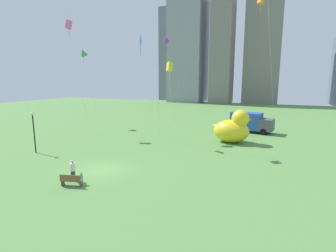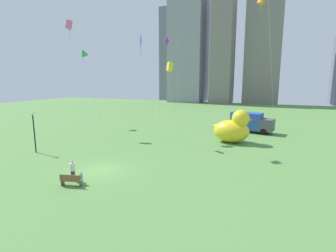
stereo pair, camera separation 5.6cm
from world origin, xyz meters
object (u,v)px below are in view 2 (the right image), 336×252
kite_green (83,52)px  kite_yellow (170,67)px  person_adult (73,169)px  kite_purple (168,45)px  person_child (81,177)px  giant_inflatable_duck (233,129)px  kite_blue (142,46)px  kite_orange (262,0)px  park_bench (71,180)px  lamppost (34,125)px  kite_pink (69,26)px  box_truck (251,122)px

kite_green → kite_yellow: kite_green is taller
person_adult → kite_purple: kite_purple is taller
person_child → giant_inflatable_duck: giant_inflatable_duck is taller
kite_yellow → kite_blue: bearing=-139.5°
kite_green → kite_orange: bearing=4.7°
person_adult → park_bench: bearing=-54.0°
park_bench → lamppost: (-9.85, 5.30, 2.52)m
giant_inflatable_duck → lamppost: size_ratio=1.13×
lamppost → kite_green: bearing=112.3°
park_bench → kite_purple: 29.29m
person_child → kite_purple: kite_purple is taller
giant_inflatable_duck → kite_pink: (-22.05, -2.83, 13.11)m
park_bench → kite_pink: kite_pink is taller
box_truck → kite_yellow: size_ratio=0.63×
park_bench → kite_green: 28.93m
person_child → kite_blue: 18.02m
box_truck → kite_purple: kite_purple is taller
person_child → kite_yellow: size_ratio=0.09×
kite_purple → box_truck: bearing=-3.3°
lamppost → kite_pink: bearing=110.3°
kite_pink → person_adult: bearing=-48.0°
giant_inflatable_duck → kite_blue: (-10.50, -3.40, 9.84)m
box_truck → kite_green: (-26.25, -4.45, 10.51)m
box_truck → lamppost: bearing=-134.5°
kite_pink → kite_blue: bearing=-2.8°
lamppost → kite_pink: size_ratio=0.28×
park_bench → person_adult: person_adult is taller
person_adult → person_child: person_adult is taller
kite_green → kite_pink: kite_pink is taller
person_adult → giant_inflatable_duck: (9.19, 17.13, 0.85)m
kite_yellow → kite_orange: bearing=32.4°
person_adult → lamppost: size_ratio=0.37×
giant_inflatable_duck → kite_pink: size_ratio=0.32×
lamppost → kite_pink: (-3.66, 9.89, 11.86)m
lamppost → kite_orange: kite_orange is taller
box_truck → kite_yellow: kite_yellow is taller
person_child → box_truck: size_ratio=0.15×
kite_purple → kite_orange: (14.12, -3.05, 4.39)m
person_child → kite_yellow: kite_yellow is taller
kite_purple → kite_blue: kite_purple is taller
kite_purple → person_child: bearing=-81.2°
lamppost → kite_blue: size_ratio=0.34×
giant_inflatable_duck → kite_blue: size_ratio=0.38×
person_adult → person_child: (1.06, -0.29, -0.38)m
lamppost → kite_blue: kite_blue is taller
kite_purple → kite_green: kite_purple is taller
box_truck → kite_pink: 28.90m
kite_yellow → kite_orange: (9.90, 6.29, 8.30)m
giant_inflatable_duck → kite_blue: kite_blue is taller
giant_inflatable_duck → kite_blue: 14.78m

